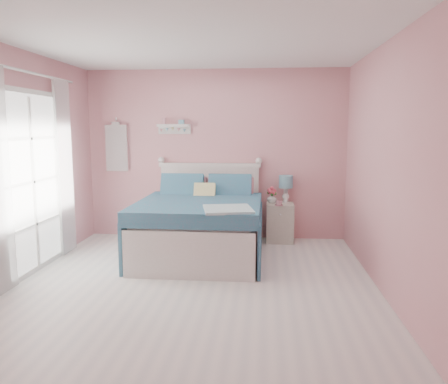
% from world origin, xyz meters
% --- Properties ---
extents(floor, '(4.50, 4.50, 0.00)m').
position_xyz_m(floor, '(0.00, 0.00, 0.00)').
color(floor, white).
rests_on(floor, ground).
extents(room_shell, '(4.50, 4.50, 4.50)m').
position_xyz_m(room_shell, '(0.00, 0.00, 1.58)').
color(room_shell, '#CF838A').
rests_on(room_shell, floor).
extents(bed, '(1.61, 2.03, 1.17)m').
position_xyz_m(bed, '(-0.08, 1.23, 0.40)').
color(bed, silver).
rests_on(bed, floor).
extents(nightstand, '(0.41, 0.40, 0.59)m').
position_xyz_m(nightstand, '(1.00, 2.03, 0.29)').
color(nightstand, beige).
rests_on(nightstand, floor).
extents(table_lamp, '(0.21, 0.21, 0.42)m').
position_xyz_m(table_lamp, '(1.09, 2.12, 0.88)').
color(table_lamp, white).
rests_on(table_lamp, nightstand).
extents(vase, '(0.17, 0.17, 0.15)m').
position_xyz_m(vase, '(0.88, 2.06, 0.66)').
color(vase, silver).
rests_on(vase, nightstand).
extents(teacup, '(0.11, 0.11, 0.07)m').
position_xyz_m(teacup, '(0.98, 1.86, 0.62)').
color(teacup, pink).
rests_on(teacup, nightstand).
extents(roses, '(0.14, 0.11, 0.12)m').
position_xyz_m(roses, '(0.88, 2.05, 0.77)').
color(roses, '#D94A5E').
rests_on(roses, vase).
extents(wall_shelf, '(0.50, 0.15, 0.25)m').
position_xyz_m(wall_shelf, '(-0.64, 2.19, 1.73)').
color(wall_shelf, silver).
rests_on(wall_shelf, room_shell).
extents(hanging_dress, '(0.34, 0.03, 0.72)m').
position_xyz_m(hanging_dress, '(-1.55, 2.18, 1.40)').
color(hanging_dress, white).
rests_on(hanging_dress, room_shell).
extents(french_door, '(0.04, 1.32, 2.16)m').
position_xyz_m(french_door, '(-1.97, 0.40, 1.07)').
color(french_door, silver).
rests_on(french_door, floor).
extents(curtain_far, '(0.04, 0.40, 2.32)m').
position_xyz_m(curtain_far, '(-1.92, 1.14, 1.18)').
color(curtain_far, white).
rests_on(curtain_far, floor).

